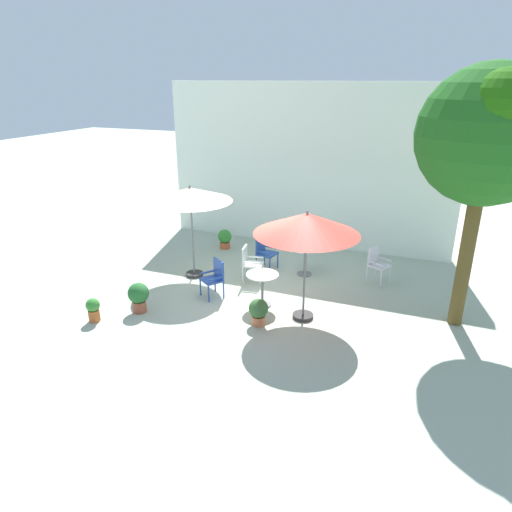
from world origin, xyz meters
TOP-DOWN VIEW (x-y plane):
  - ground_plane at (0.00, 0.00)m, footprint 60.00×60.00m
  - villa_facade at (0.00, 3.89)m, footprint 8.52×0.30m
  - shade_tree at (4.35, 0.28)m, footprint 2.66×2.53m
  - patio_umbrella_0 at (-1.92, 0.41)m, footprint 2.05×2.05m
  - patio_umbrella_1 at (1.31, -0.71)m, footprint 2.13×2.13m
  - cafe_table_0 at (0.30, -0.50)m, footprint 0.72×0.72m
  - cafe_table_1 at (0.70, 1.52)m, footprint 0.69×0.69m
  - patio_chair_0 at (-0.90, -0.45)m, footprint 0.61×0.61m
  - patio_chair_1 at (2.48, 1.72)m, footprint 0.59×0.59m
  - patio_chair_2 at (-0.40, 1.51)m, footprint 0.52×0.54m
  - patio_chair_3 at (-0.45, 0.60)m, footprint 0.53×0.50m
  - potted_plant_0 at (-2.05, 2.54)m, footprint 0.41×0.41m
  - potted_plant_1 at (0.53, -1.32)m, footprint 0.40×0.40m
  - potted_plant_2 at (-2.08, -1.76)m, footprint 0.45×0.45m
  - potted_plant_3 at (-2.72, -2.45)m, footprint 0.29×0.29m

SIDE VIEW (x-z plane):
  - ground_plane at x=0.00m, z-range 0.00..0.00m
  - potted_plant_3 at x=-2.72m, z-range 0.02..0.54m
  - potted_plant_0 at x=-2.05m, z-range 0.03..0.60m
  - potted_plant_1 at x=0.53m, z-range 0.03..0.60m
  - potted_plant_2 at x=-2.08m, z-range 0.05..0.72m
  - patio_chair_2 at x=-0.40m, z-range 0.07..0.93m
  - cafe_table_1 at x=0.70m, z-range 0.14..0.87m
  - patio_chair_0 at x=-0.90m, z-range 0.06..0.95m
  - patio_chair_1 at x=2.48m, z-range 0.08..0.97m
  - cafe_table_0 at x=0.30m, z-range 0.15..0.91m
  - patio_chair_3 at x=-0.45m, z-range 0.07..0.99m
  - patio_umbrella_1 at x=1.31m, z-range 0.89..3.27m
  - patio_umbrella_0 at x=-1.92m, z-range 0.93..3.30m
  - villa_facade at x=0.00m, z-range 0.00..4.69m
  - shade_tree at x=4.35m, z-range 1.27..6.34m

